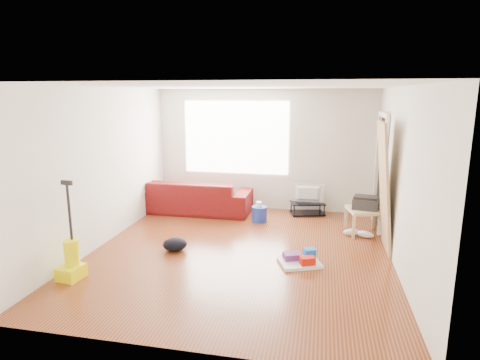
% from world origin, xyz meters
% --- Properties ---
extents(room, '(4.51, 5.01, 2.51)m').
position_xyz_m(room, '(0.07, 0.15, 1.25)').
color(room, '#531F0D').
rests_on(room, ground).
extents(sofa, '(2.29, 0.90, 0.67)m').
position_xyz_m(sofa, '(-1.35, 1.95, 0.00)').
color(sofa, '#4E0B06').
rests_on(sofa, ground).
extents(tv_stand, '(0.74, 0.54, 0.25)m').
position_xyz_m(tv_stand, '(0.94, 2.22, 0.13)').
color(tv_stand, black).
rests_on(tv_stand, ground).
extents(tv, '(0.64, 0.08, 0.37)m').
position_xyz_m(tv, '(0.94, 2.22, 0.43)').
color(tv, black).
rests_on(tv, tv_stand).
extents(side_table, '(0.66, 0.66, 0.46)m').
position_xyz_m(side_table, '(1.95, 1.25, 0.38)').
color(side_table, tan).
rests_on(side_table, ground).
extents(printer, '(0.47, 0.39, 0.22)m').
position_xyz_m(printer, '(1.95, 1.25, 0.56)').
color(printer, '#262629').
rests_on(printer, side_table).
extents(bucket, '(0.29, 0.29, 0.29)m').
position_xyz_m(bucket, '(0.05, 1.57, 0.00)').
color(bucket, '#1D34A1').
rests_on(bucket, ground).
extents(toilet_paper, '(0.11, 0.11, 0.10)m').
position_xyz_m(toilet_paper, '(0.05, 1.57, 0.19)').
color(toilet_paper, white).
rests_on(toilet_paper, bucket).
extents(cleaning_tray, '(0.69, 0.62, 0.20)m').
position_xyz_m(cleaning_tray, '(0.95, -0.26, 0.06)').
color(cleaning_tray, silver).
rests_on(cleaning_tray, ground).
extents(backpack, '(0.45, 0.41, 0.20)m').
position_xyz_m(backpack, '(-1.00, -0.15, 0.00)').
color(backpack, black).
rests_on(backpack, ground).
extents(sneakers, '(0.53, 0.27, 0.12)m').
position_xyz_m(sneakers, '(1.85, 1.08, 0.06)').
color(sneakers, silver).
rests_on(sneakers, ground).
extents(vacuum, '(0.31, 0.35, 1.31)m').
position_xyz_m(vacuum, '(-2.00, -1.32, 0.24)').
color(vacuum, '#F1ED00').
rests_on(vacuum, ground).
extents(door_panel, '(0.25, 0.80, 2.00)m').
position_xyz_m(door_panel, '(2.13, 0.54, 0.00)').
color(door_panel, '#9C734F').
rests_on(door_panel, ground).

